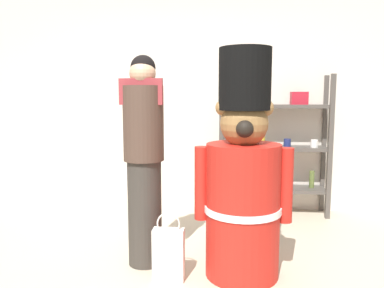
{
  "coord_description": "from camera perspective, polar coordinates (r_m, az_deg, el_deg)",
  "views": [
    {
      "loc": [
        0.37,
        -2.36,
        1.35
      ],
      "look_at": [
        0.06,
        0.43,
        1.0
      ],
      "focal_mm": 34.67,
      "sensor_mm": 36.0,
      "label": 1
    }
  ],
  "objects": [
    {
      "name": "merchandise_shelf",
      "position": [
        4.4,
        12.4,
        -0.06
      ],
      "size": [
        1.25,
        0.35,
        1.61
      ],
      "color": "#4C4742",
      "rests_on": "ground_plane"
    },
    {
      "name": "person_shopper",
      "position": [
        2.97,
        -7.41,
        -2.05
      ],
      "size": [
        0.34,
        0.32,
        1.68
      ],
      "color": "#38332D",
      "rests_on": "ground_plane"
    },
    {
      "name": "teddy_bear_guard",
      "position": [
        2.81,
        7.87,
        -5.85
      ],
      "size": [
        0.73,
        0.58,
        1.71
      ],
      "color": "red",
      "rests_on": "ground_plane"
    },
    {
      "name": "shopping_bag",
      "position": [
        2.87,
        -3.63,
        -16.45
      ],
      "size": [
        0.23,
        0.1,
        0.52
      ],
      "color": "silver",
      "rests_on": "ground_plane"
    },
    {
      "name": "back_wall",
      "position": [
        4.58,
        1.66,
        6.47
      ],
      "size": [
        6.4,
        0.12,
        2.6
      ],
      "primitive_type": "cube",
      "color": "silver",
      "rests_on": "ground_plane"
    }
  ]
}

